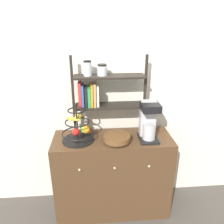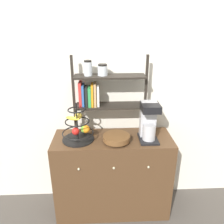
{
  "view_description": "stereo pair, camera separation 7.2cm",
  "coord_description": "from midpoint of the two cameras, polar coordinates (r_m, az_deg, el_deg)",
  "views": [
    {
      "loc": [
        -0.17,
        -1.7,
        1.93
      ],
      "look_at": [
        -0.01,
        0.22,
        1.17
      ],
      "focal_mm": 35.0,
      "sensor_mm": 36.0,
      "label": 1
    },
    {
      "loc": [
        -0.1,
        -1.7,
        1.93
      ],
      "look_at": [
        -0.01,
        0.22,
        1.17
      ],
      "focal_mm": 35.0,
      "sensor_mm": 36.0,
      "label": 2
    }
  ],
  "objects": [
    {
      "name": "fruit_stand",
      "position": [
        2.12,
        -7.74,
        -4.27
      ],
      "size": [
        0.31,
        0.31,
        0.38
      ],
      "color": "black",
      "rests_on": "sideboard"
    },
    {
      "name": "shelf_hutch",
      "position": [
        2.12,
        -2.3,
        5.7
      ],
      "size": [
        0.72,
        0.2,
        0.8
      ],
      "color": "black",
      "rests_on": "sideboard"
    },
    {
      "name": "wall_back",
      "position": [
        2.28,
        0.76,
        5.56
      ],
      "size": [
        7.0,
        0.05,
        2.6
      ],
      "primitive_type": "cube",
      "color": "silver",
      "rests_on": "ground_plane"
    },
    {
      "name": "coffee_maker",
      "position": [
        2.13,
        10.52,
        -2.32
      ],
      "size": [
        0.18,
        0.24,
        0.38
      ],
      "color": "black",
      "rests_on": "sideboard"
    },
    {
      "name": "sideboard",
      "position": [
        2.43,
        1.04,
        -16.03
      ],
      "size": [
        1.19,
        0.46,
        0.89
      ],
      "color": "#4C331E",
      "rests_on": "ground_plane"
    },
    {
      "name": "ground_plane",
      "position": [
        2.58,
        1.32,
        -26.93
      ],
      "size": [
        12.0,
        12.0,
        0.0
      ],
      "primitive_type": "plane",
      "color": "#47423D"
    },
    {
      "name": "wooden_bowl",
      "position": [
        2.1,
        2.18,
        -6.84
      ],
      "size": [
        0.26,
        0.26,
        0.07
      ],
      "color": "brown",
      "rests_on": "sideboard"
    }
  ]
}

